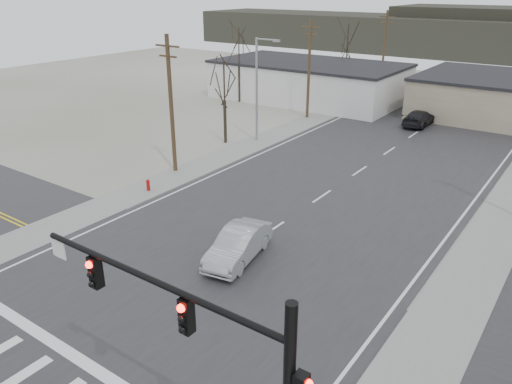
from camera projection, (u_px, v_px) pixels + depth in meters
ground at (176, 296)px, 22.80m from camera, size 140.00×140.00×0.00m
main_road at (329, 192)px, 34.08m from camera, size 18.00×110.00×0.05m
cross_road at (176, 295)px, 22.79m from camera, size 90.00×10.00×0.04m
sidewalk_left at (247, 147)px, 43.49m from camera, size 3.00×90.00×0.06m
sidewalk_right at (512, 204)px, 32.19m from camera, size 3.00×90.00×0.06m
traffic_signal_mast at (222, 363)px, 12.12m from camera, size 8.95×0.43×7.20m
fire_hydrant at (148, 185)px, 34.08m from camera, size 0.24×0.24×0.87m
building_left_far at (308, 81)px, 60.56m from camera, size 22.30×12.30×4.50m
upole_left_b at (171, 103)px, 35.94m from camera, size 2.20×0.30×10.00m
upole_left_c at (309, 68)px, 50.99m from camera, size 2.20×0.30×10.00m
upole_left_d at (384, 48)px, 66.04m from camera, size 2.20×0.30×10.00m
streetlight_main at (259, 85)px, 43.14m from camera, size 2.40×0.25×9.00m
tree_left_near at (224, 84)px, 42.76m from camera, size 3.30×3.30×7.35m
tree_left_far at (347, 43)px, 62.45m from camera, size 3.96×3.96×8.82m
tree_left_mid at (239, 48)px, 57.68m from camera, size 3.96×3.96×8.82m
hill_left at (351, 31)px, 109.33m from camera, size 70.00×18.00×7.00m
sedan_crossing at (238, 245)px, 25.46m from camera, size 2.63×5.23×1.64m
car_far_a at (420, 118)px, 49.63m from camera, size 2.29×5.30×1.52m
car_far_b at (420, 96)px, 59.68m from camera, size 2.93×4.23×1.34m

